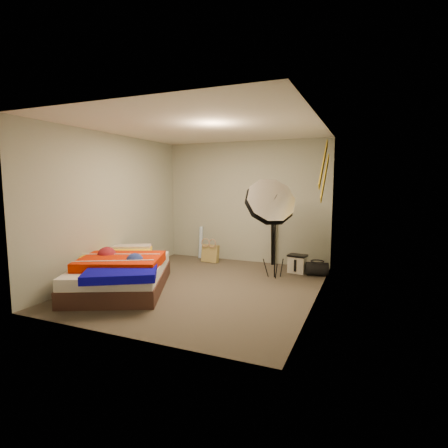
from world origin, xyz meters
The scene contains 15 objects.
floor centered at (0.00, 0.00, 0.00)m, with size 4.00×4.00×0.00m, color #4F463A.
ceiling centered at (0.00, 0.00, 2.50)m, with size 4.00×4.00×0.00m, color silver.
wall_back centered at (0.00, 2.00, 1.25)m, with size 3.50×3.50×0.00m, color #98A08F.
wall_front centered at (0.00, -2.00, 1.25)m, with size 3.50×3.50×0.00m, color #98A08F.
wall_left centered at (-1.75, 0.00, 1.25)m, with size 4.00×4.00×0.00m, color #98A08F.
wall_right centered at (1.75, 0.00, 1.25)m, with size 4.00×4.00×0.00m, color #98A08F.
tote_bag centered at (-0.63, 1.60, 0.18)m, with size 0.37×0.11×0.37m, color tan.
wrapping_roll centered at (-1.00, 1.90, 0.35)m, with size 0.08×0.08×0.69m, color #6198D6.
camera_case centered at (1.22, 1.44, 0.16)m, with size 0.31×0.22×0.31m, color white.
duffel_bag centered at (1.59, 1.38, 0.12)m, with size 0.24×0.24×0.39m, color black.
wall_stripe_upper centered at (1.73, 0.60, 1.95)m, with size 0.02×1.10×0.10m, color gold.
wall_stripe_lower centered at (1.73, 0.85, 1.75)m, with size 0.02×1.10×0.10m, color gold.
bed centered at (-1.13, -0.63, 0.28)m, with size 2.05×2.25×0.55m.
photo_umbrella centered at (0.84, 0.81, 1.31)m, with size 0.90×1.03×1.83m.
camera_tripod centered at (0.63, 1.88, 0.72)m, with size 0.09×0.09×1.26m.
Camera 1 is at (2.41, -4.91, 1.67)m, focal length 28.00 mm.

